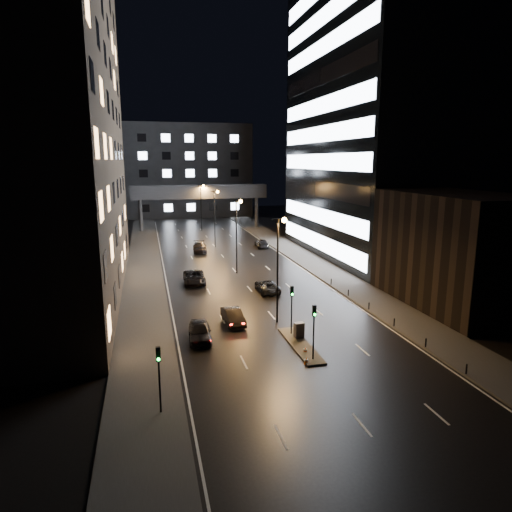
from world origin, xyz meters
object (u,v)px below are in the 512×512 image
object	(u,v)px
car_toward_a	(267,286)
car_away_b	(233,316)
utility_cabinet	(299,330)
car_away_c	(194,277)
car_away_a	(200,331)
car_away_d	(200,247)
car_toward_b	(262,243)

from	to	relation	value
car_toward_a	car_away_b	bearing A→B (deg)	59.01
car_toward_a	utility_cabinet	size ratio (longest dim) A/B	3.77
car_away_b	car_away_c	xyz separation A→B (m)	(-2.05, 15.50, 0.07)
car_toward_a	utility_cabinet	bearing A→B (deg)	86.45
car_away_b	utility_cabinet	size ratio (longest dim) A/B	3.36
car_away_c	utility_cabinet	distance (m)	21.66
car_away_a	utility_cabinet	world-z (taller)	car_away_a
car_away_a	car_away_c	world-z (taller)	car_away_a
car_away_d	utility_cabinet	size ratio (longest dim) A/B	4.21
car_away_a	utility_cabinet	size ratio (longest dim) A/B	3.59
car_away_b	car_toward_a	distance (m)	11.42
car_away_a	car_away_c	size ratio (longest dim) A/B	0.82
car_toward_b	utility_cabinet	distance (m)	43.02
car_toward_b	car_away_c	bearing A→B (deg)	60.09
car_away_b	car_toward_a	bearing A→B (deg)	54.68
car_toward_b	utility_cabinet	xyz separation A→B (m)	(-7.42, -42.38, 0.10)
utility_cabinet	car_away_d	bearing A→B (deg)	88.48
car_toward_a	utility_cabinet	xyz separation A→B (m)	(-1.07, -14.74, 0.12)
car_away_d	car_away_a	bearing A→B (deg)	-92.72
car_away_b	car_away_d	size ratio (longest dim) A/B	0.80
utility_cabinet	car_toward_b	bearing A→B (deg)	73.07
car_away_b	car_toward_b	distance (m)	39.35
car_away_c	car_away_b	bearing A→B (deg)	-80.21
car_away_d	car_toward_a	xyz separation A→B (m)	(4.97, -25.95, -0.12)
car_away_c	car_away_d	xyz separation A→B (m)	(3.06, 20.17, 0.01)
car_away_a	car_toward_b	distance (m)	43.72
car_away_d	car_toward_a	world-z (taller)	car_away_d
car_toward_a	car_away_d	bearing A→B (deg)	-78.56
car_toward_a	car_toward_b	size ratio (longest dim) A/B	1.01
car_away_c	car_toward_a	distance (m)	9.89
car_away_d	utility_cabinet	world-z (taller)	car_away_d
car_away_b	car_away_c	world-z (taller)	car_away_c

